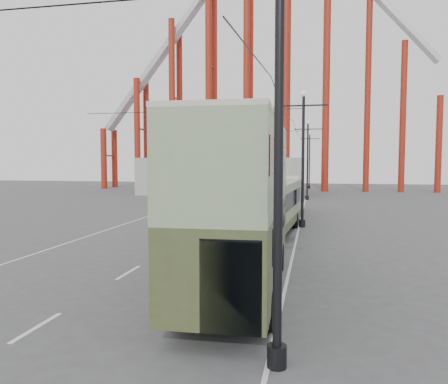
% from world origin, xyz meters
% --- Properties ---
extents(ground, '(160.00, 160.00, 0.00)m').
position_xyz_m(ground, '(0.00, 0.00, 0.00)').
color(ground, '#464649').
rests_on(ground, ground).
extents(road_markings, '(12.52, 120.00, 0.01)m').
position_xyz_m(road_markings, '(-0.86, 19.70, 0.01)').
color(road_markings, silver).
rests_on(road_markings, ground).
extents(lamp_post_near, '(3.20, 0.44, 10.80)m').
position_xyz_m(lamp_post_near, '(5.60, -3.00, 7.86)').
color(lamp_post_near, black).
rests_on(lamp_post_near, ground).
extents(lamp_post_mid, '(3.20, 0.44, 9.32)m').
position_xyz_m(lamp_post_mid, '(5.60, 18.00, 4.68)').
color(lamp_post_mid, black).
rests_on(lamp_post_mid, ground).
extents(lamp_post_far, '(3.20, 0.44, 9.32)m').
position_xyz_m(lamp_post_far, '(5.60, 40.00, 4.68)').
color(lamp_post_far, black).
rests_on(lamp_post_far, ground).
extents(lamp_post_distant, '(3.20, 0.44, 9.32)m').
position_xyz_m(lamp_post_distant, '(5.60, 62.00, 4.68)').
color(lamp_post_distant, black).
rests_on(lamp_post_distant, ground).
extents(roller_coaster, '(52.95, 5.00, 55.48)m').
position_xyz_m(roller_coaster, '(-2.49, 56.89, 22.92)').
color(roller_coaster, maroon).
rests_on(roller_coaster, ground).
extents(fairground_shed, '(22.00, 10.00, 5.00)m').
position_xyz_m(fairground_shed, '(-6.00, 47.00, 2.50)').
color(fairground_shed, '#9B9B96').
rests_on(fairground_shed, ground).
extents(double_decker_bus, '(3.05, 11.00, 5.87)m').
position_xyz_m(double_decker_bus, '(3.85, 2.52, 3.29)').
color(double_decker_bus, '#3C4424').
rests_on(double_decker_bus, ground).
extents(single_decker_green, '(3.37, 11.56, 3.23)m').
position_xyz_m(single_decker_green, '(3.77, 14.11, 1.82)').
color(single_decker_green, gray).
rests_on(single_decker_green, ground).
extents(single_decker_cream, '(2.85, 10.19, 3.15)m').
position_xyz_m(single_decker_cream, '(3.82, 24.81, 1.77)').
color(single_decker_cream, beige).
rests_on(single_decker_cream, ground).
extents(pedestrian, '(0.70, 0.62, 1.61)m').
position_xyz_m(pedestrian, '(2.95, 9.63, 0.80)').
color(pedestrian, black).
rests_on(pedestrian, ground).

